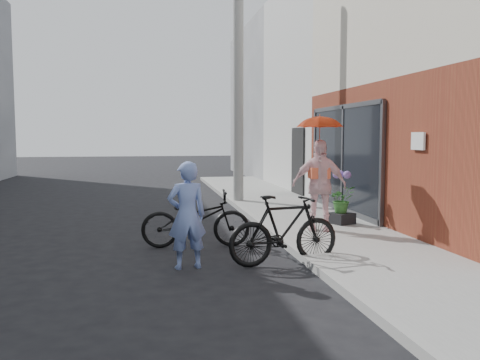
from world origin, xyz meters
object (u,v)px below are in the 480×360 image
object	(u,v)px
kimono_woman	(319,185)
planter	(341,218)
officer	(187,215)
bike_left	(196,219)
utility_pole	(238,77)
bike_right	(284,230)

from	to	relation	value
kimono_woman	planter	world-z (taller)	kimono_woman
officer	bike_left	bearing A→B (deg)	-109.84
utility_pole	bike_left	bearing A→B (deg)	-107.99
utility_pole	planter	size ratio (longest dim) A/B	16.71
officer	bike_left	world-z (taller)	officer
officer	kimono_woman	xyz separation A→B (m)	(2.65, 1.90, 0.20)
bike_left	bike_right	size ratio (longest dim) A/B	1.07
utility_pole	kimono_woman	xyz separation A→B (m)	(0.71, -4.64, -2.52)
bike_left	utility_pole	bearing A→B (deg)	-13.79
bike_right	utility_pole	bearing A→B (deg)	-13.70
officer	kimono_woman	world-z (taller)	kimono_woman
officer	bike_left	size ratio (longest dim) A/B	0.83
utility_pole	bike_left	world-z (taller)	utility_pole
bike_right	planter	xyz separation A→B (m)	(1.91, 2.52, -0.29)
officer	bike_right	xyz separation A→B (m)	(1.44, -0.04, -0.25)
bike_right	kimono_woman	world-z (taller)	kimono_woman
bike_left	officer	bearing A→B (deg)	173.57
utility_pole	officer	size ratio (longest dim) A/B	4.52
planter	officer	bearing A→B (deg)	-143.37
officer	planter	xyz separation A→B (m)	(3.34, 2.48, -0.54)
kimono_woman	bike_left	bearing A→B (deg)	-146.50
officer	bike_right	distance (m)	1.46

